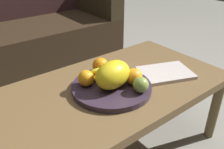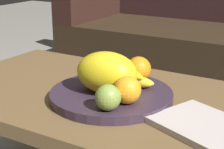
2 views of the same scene
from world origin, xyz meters
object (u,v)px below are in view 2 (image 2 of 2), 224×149
(couch, at_px, (213,43))
(apple_front, at_px, (108,97))
(coffee_table, at_px, (116,110))
(melon_large_front, at_px, (107,73))
(orange_right, at_px, (127,90))
(banana_bunch, at_px, (128,77))
(fruit_bowl, at_px, (112,95))
(orange_front, at_px, (139,69))
(orange_left, at_px, (97,69))
(magazine, at_px, (207,127))

(couch, relative_size, apple_front, 25.54)
(couch, bearing_deg, coffee_table, -87.27)
(couch, relative_size, melon_large_front, 9.76)
(orange_right, xyz_separation_m, apple_front, (-0.02, -0.06, -0.00))
(couch, height_order, orange_right, couch)
(apple_front, bearing_deg, banana_bunch, 102.28)
(couch, relative_size, fruit_bowl, 4.84)
(orange_front, bearing_deg, orange_left, -154.52)
(couch, distance_m, orange_front, 1.14)
(apple_front, bearing_deg, magazine, 15.60)
(magazine, bearing_deg, orange_right, -157.22)
(orange_front, bearing_deg, banana_bunch, -95.02)
(couch, height_order, magazine, couch)
(fruit_bowl, height_order, magazine, fruit_bowl)
(orange_left, bearing_deg, couch, 88.48)
(orange_front, xyz_separation_m, magazine, (0.27, -0.17, -0.06))
(couch, xyz_separation_m, magazine, (0.35, -1.29, 0.11))
(orange_front, bearing_deg, melon_large_front, -103.04)
(coffee_table, xyz_separation_m, orange_left, (-0.09, 0.04, 0.10))
(banana_bunch, bearing_deg, apple_front, -77.72)
(couch, bearing_deg, melon_large_front, -87.59)
(fruit_bowl, xyz_separation_m, melon_large_front, (-0.01, -0.02, 0.07))
(coffee_table, relative_size, orange_left, 16.10)
(coffee_table, height_order, apple_front, apple_front)
(coffee_table, distance_m, orange_right, 0.16)
(coffee_table, distance_m, orange_left, 0.14)
(orange_left, xyz_separation_m, orange_right, (0.17, -0.12, 0.00))
(banana_bunch, bearing_deg, magazine, -22.75)
(banana_bunch, bearing_deg, fruit_bowl, -106.63)
(couch, height_order, fruit_bowl, couch)
(coffee_table, xyz_separation_m, magazine, (0.30, -0.08, 0.05))
(orange_left, distance_m, banana_bunch, 0.11)
(melon_large_front, bearing_deg, apple_front, -57.08)
(fruit_bowl, xyz_separation_m, orange_front, (0.02, 0.12, 0.05))
(couch, height_order, apple_front, couch)
(magazine, bearing_deg, orange_front, 169.69)
(coffee_table, relative_size, orange_right, 15.44)
(fruit_bowl, relative_size, orange_right, 4.76)
(orange_front, relative_size, apple_front, 1.15)
(orange_left, height_order, apple_front, orange_left)
(melon_large_front, bearing_deg, magazine, -6.78)
(melon_large_front, height_order, magazine, melon_large_front)
(orange_right, relative_size, magazine, 0.30)
(melon_large_front, bearing_deg, orange_front, 76.96)
(coffee_table, distance_m, apple_front, 0.19)
(fruit_bowl, relative_size, orange_left, 4.96)
(melon_large_front, distance_m, apple_front, 0.12)
(apple_front, bearing_deg, couch, 94.99)
(fruit_bowl, bearing_deg, banana_bunch, 73.37)
(orange_front, height_order, apple_front, orange_front)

